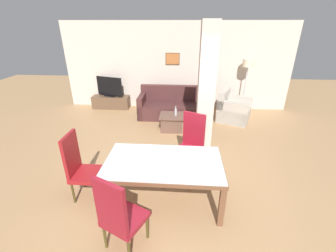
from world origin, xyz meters
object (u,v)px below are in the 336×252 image
(dining_chair_far_right, at_px, (191,142))
(sofa, at_px, (173,107))
(dining_chair_near_left, at_px, (119,214))
(coffee_table, at_px, (172,122))
(tv_stand, at_px, (111,102))
(tv_screen, at_px, (110,87))
(dining_chair_head_left, at_px, (80,166))
(armchair, at_px, (233,110))
(bottle, at_px, (176,112))
(dining_table, at_px, (163,169))
(floor_lamp, at_px, (248,68))

(dining_chair_far_right, relative_size, sofa, 0.55)
(dining_chair_near_left, relative_size, coffee_table, 1.76)
(dining_chair_near_left, bearing_deg, tv_stand, 134.06)
(tv_screen, bearing_deg, dining_chair_far_right, 145.86)
(dining_chair_near_left, distance_m, dining_chair_head_left, 1.28)
(sofa, height_order, armchair, sofa)
(dining_chair_near_left, distance_m, sofa, 4.56)
(bottle, xyz_separation_m, tv_screen, (-2.23, 1.56, 0.20))
(dining_table, bearing_deg, sofa, 90.73)
(dining_table, bearing_deg, coffee_table, 90.40)
(sofa, xyz_separation_m, floor_lamp, (2.19, 0.47, 1.10))
(dining_chair_far_right, height_order, dining_chair_head_left, same)
(dining_chair_head_left, distance_m, coffee_table, 2.95)
(dining_chair_far_right, height_order, bottle, dining_chair_far_right)
(dining_table, xyz_separation_m, bottle, (0.08, 2.62, -0.07))
(armchair, relative_size, tv_screen, 1.24)
(bottle, xyz_separation_m, floor_lamp, (2.06, 1.47, 0.88))
(sofa, distance_m, coffee_table, 1.00)
(dining_table, height_order, floor_lamp, floor_lamp)
(dining_chair_near_left, relative_size, sofa, 0.55)
(tv_stand, bearing_deg, dining_table, -62.73)
(tv_stand, bearing_deg, armchair, -11.01)
(dining_chair_near_left, xyz_separation_m, tv_screen, (-1.71, 5.10, 0.15))
(tv_screen, bearing_deg, dining_chair_near_left, 125.74)
(sofa, height_order, coffee_table, sofa)
(coffee_table, xyz_separation_m, tv_stand, (-2.13, 1.56, -0.01))
(dining_chair_head_left, height_order, tv_screen, dining_chair_head_left)
(armchair, bearing_deg, dining_table, -5.04)
(sofa, distance_m, bottle, 1.03)
(dining_chair_head_left, xyz_separation_m, floor_lamp, (3.46, 4.08, 0.82))
(dining_chair_far_right, relative_size, bottle, 4.59)
(dining_chair_head_left, distance_m, armchair, 4.58)
(dining_chair_near_left, distance_m, armchair, 4.86)
(coffee_table, distance_m, floor_lamp, 2.87)
(sofa, distance_m, tv_stand, 2.18)
(tv_screen, bearing_deg, dining_table, 134.50)
(coffee_table, relative_size, bottle, 2.61)
(sofa, height_order, tv_stand, sofa)
(dining_table, distance_m, dining_chair_head_left, 1.32)
(sofa, bearing_deg, coffee_table, 91.60)
(dining_chair_far_right, distance_m, bottle, 1.73)
(dining_table, relative_size, bottle, 7.31)
(tv_stand, bearing_deg, dining_chair_near_left, -71.49)
(dining_chair_far_right, bearing_deg, tv_screen, -25.81)
(armchair, xyz_separation_m, tv_screen, (-3.86, 0.75, 0.42))
(dining_chair_head_left, bearing_deg, armchair, 138.45)
(bottle, relative_size, tv_screen, 0.28)
(armchair, height_order, tv_screen, tv_screen)
(dining_chair_near_left, xyz_separation_m, dining_chair_far_right, (0.89, 1.86, 0.00))
(dining_chair_near_left, height_order, bottle, dining_chair_near_left)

